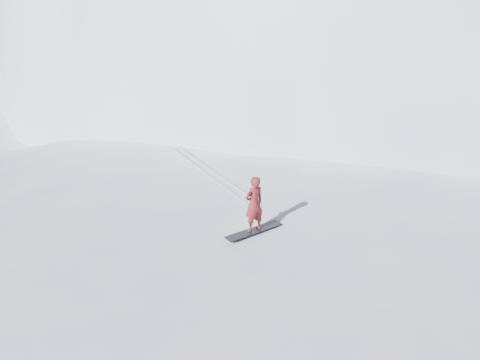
{
  "coord_description": "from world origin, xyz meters",
  "views": [
    {
      "loc": [
        -5.94,
        -11.19,
        9.21
      ],
      "look_at": [
        -0.91,
        1.45,
        3.5
      ],
      "focal_mm": 40.0,
      "sensor_mm": 36.0,
      "label": 1
    }
  ],
  "objects": [
    {
      "name": "ground",
      "position": [
        0.0,
        0.0,
        0.0
      ],
      "size": [
        400.0,
        400.0,
        0.0
      ],
      "primitive_type": "plane",
      "color": "white",
      "rests_on": "ground"
    },
    {
      "name": "near_ridge",
      "position": [
        1.0,
        3.0,
        0.0
      ],
      "size": [
        36.0,
        28.0,
        4.8
      ],
      "primitive_type": "ellipsoid",
      "color": "white",
      "rests_on": "ground"
    },
    {
      "name": "summit_peak",
      "position": [
        22.0,
        26.0,
        0.0
      ],
      "size": [
        60.0,
        56.0,
        56.0
      ],
      "primitive_type": "ellipsoid",
      "color": "white",
      "rests_on": "ground"
    },
    {
      "name": "peak_shoulder",
      "position": [
        10.0,
        20.0,
        0.0
      ],
      "size": [
        28.0,
        24.0,
        18.0
      ],
      "primitive_type": "ellipsoid",
      "color": "white",
      "rests_on": "ground"
    },
    {
      "name": "wind_bumps",
      "position": [
        -0.56,
        2.12,
        0.0
      ],
      "size": [
        16.0,
        14.4,
        1.0
      ],
      "color": "white",
      "rests_on": "ground"
    },
    {
      "name": "snowboard",
      "position": [
        -0.91,
        0.45,
        2.41
      ],
      "size": [
        1.74,
        0.71,
        0.03
      ],
      "primitive_type": "cube",
      "rotation": [
        0.0,
        0.0,
        0.24
      ],
      "color": "black",
      "rests_on": "near_ridge"
    },
    {
      "name": "snowboarder",
      "position": [
        -0.91,
        0.45,
        3.2
      ],
      "size": [
        0.64,
        0.49,
        1.55
      ],
      "primitive_type": "imported",
      "rotation": [
        0.0,
        0.0,
        3.38
      ],
      "color": "maroon",
      "rests_on": "snowboard"
    },
    {
      "name": "board_tracks",
      "position": [
        -0.67,
        5.01,
        2.42
      ],
      "size": [
        1.21,
        5.95,
        0.04
      ],
      "color": "silver",
      "rests_on": "ground"
    }
  ]
}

